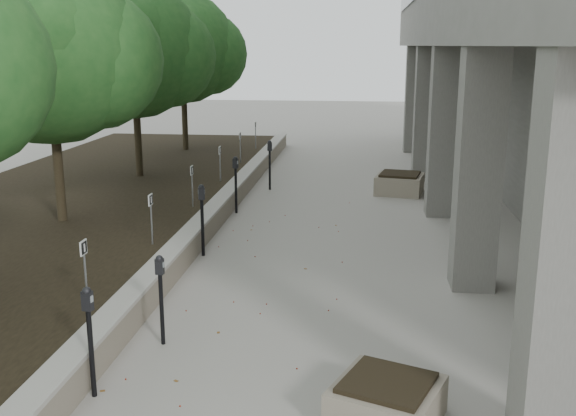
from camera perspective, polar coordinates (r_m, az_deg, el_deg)
The scene contains 19 objects.
retaining_wall at distance 14.92m, azimuth -6.64°, elevation -0.94°, with size 0.39×26.00×0.50m, color gray, non-canonical shape.
planting_bed at distance 16.16m, azimuth -19.43°, elevation -0.69°, with size 7.00×26.00×0.40m, color black.
crabapple_tree_3 at distance 14.52m, azimuth -19.55°, elevation 9.46°, with size 4.60×4.00×5.44m, color #20521F, non-canonical shape.
crabapple_tree_4 at distance 19.14m, azimuth -12.98°, elevation 10.74°, with size 4.60×4.00×5.44m, color #20521F, non-canonical shape.
crabapple_tree_5 at distance 23.92m, azimuth -8.98°, elevation 11.45°, with size 4.60×4.00×5.44m, color #20521F, non-canonical shape.
parking_sign_3 at distance 9.89m, azimuth -16.95°, elevation -5.33°, with size 0.04×0.22×0.96m, color black, non-canonical shape.
parking_sign_4 at distance 12.57m, azimuth -11.61°, elevation -0.96°, with size 0.04×0.22×0.96m, color black, non-canonical shape.
parking_sign_5 at distance 15.38m, azimuth -8.19°, elevation 1.85°, with size 0.04×0.22×0.96m, color black, non-canonical shape.
parking_sign_6 at distance 18.24m, azimuth -5.83°, elevation 3.79°, with size 0.04×0.22×0.96m, color black, non-canonical shape.
parking_sign_7 at distance 21.14m, azimuth -4.10°, elevation 5.19°, with size 0.04×0.22×0.96m, color black, non-canonical shape.
parking_sign_8 at distance 24.07m, azimuth -2.79°, elevation 6.25°, with size 0.04×0.22×0.96m, color black, non-canonical shape.
parking_meter_1 at distance 8.15m, azimuth -16.54°, elevation -10.97°, with size 0.13×0.10×1.36m, color black, non-canonical shape.
parking_meter_2 at distance 9.29m, azimuth -10.79°, elevation -7.76°, with size 0.13×0.09×1.29m, color black, non-canonical shape.
parking_meter_3 at distance 13.00m, azimuth -7.35°, elevation -1.05°, with size 0.14×0.10×1.43m, color black, non-canonical shape.
parking_meter_4 at distance 16.27m, azimuth -4.48°, elevation 1.98°, with size 0.14×0.10×1.41m, color black, non-canonical shape.
parking_meter_5 at distance 18.91m, azimuth -1.57°, elevation 3.69°, with size 0.14×0.10×1.42m, color black, non-canonical shape.
planter_front at distance 7.61m, azimuth 8.43°, elevation -16.02°, with size 1.06×1.06×0.50m, color gray, non-canonical shape.
planter_back at distance 18.77m, azimuth 9.52°, elevation 2.11°, with size 1.23×1.23×0.58m, color gray, non-canonical shape.
berry_scatter at distance 10.93m, azimuth -2.46°, elevation -7.71°, with size 3.30×14.10×0.02m, color maroon, non-canonical shape.
Camera 1 is at (1.52, -5.05, 4.01)m, focal length 41.55 mm.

